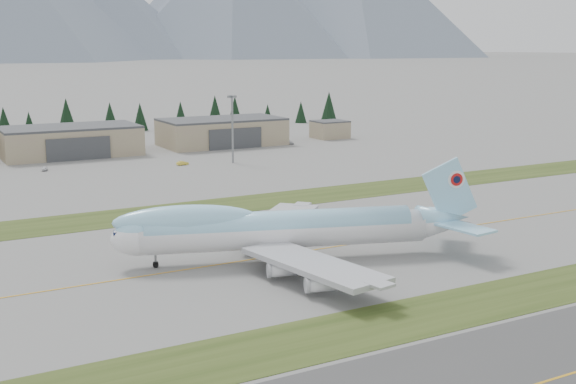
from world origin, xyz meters
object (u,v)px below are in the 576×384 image
hangar_right (222,132)px  service_vehicle_c (290,144)px  service_vehicle_a (45,171)px  service_vehicle_b (183,165)px  boeing_747_freighter (281,229)px  hangar_center (70,141)px

hangar_right → service_vehicle_c: bearing=-23.4°
service_vehicle_a → service_vehicle_b: (42.82, -10.65, 0.00)m
service_vehicle_a → service_vehicle_c: (100.06, 18.39, 0.00)m
boeing_747_freighter → hangar_right: 162.22m
service_vehicle_a → service_vehicle_c: bearing=23.3°
boeing_747_freighter → hangar_center: 152.99m
hangar_right → service_vehicle_c: hangar_right is taller
service_vehicle_b → service_vehicle_c: bearing=-74.6°
hangar_center → service_vehicle_c: hangar_center is taller
boeing_747_freighter → hangar_right: bearing=88.2°
service_vehicle_a → hangar_right: bearing=34.3°
boeing_747_freighter → service_vehicle_b: bearing=96.5°
service_vehicle_b → boeing_747_freighter: bearing=157.3°
hangar_center → service_vehicle_b: size_ratio=11.51×
hangar_center → service_vehicle_a: bearing=-116.5°
hangar_right → service_vehicle_b: bearing=-128.5°
boeing_747_freighter → service_vehicle_b: 115.20m
service_vehicle_a → service_vehicle_b: bearing=-1.1°
service_vehicle_a → service_vehicle_c: service_vehicle_a is taller
service_vehicle_c → hangar_right: bearing=163.5°
hangar_center → service_vehicle_b: 49.28m
service_vehicle_c → service_vehicle_b: bearing=-146.1°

